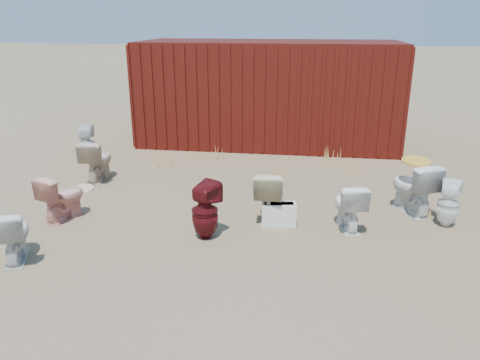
# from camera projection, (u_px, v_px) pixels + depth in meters

# --- Properties ---
(ground) EXTENTS (100.00, 100.00, 0.00)m
(ground) POSITION_uv_depth(u_px,v_px,m) (234.00, 229.00, 6.77)
(ground) COLOR brown
(ground) RESTS_ON ground
(shipping_container) EXTENTS (6.00, 2.40, 2.40)m
(shipping_container) POSITION_uv_depth(u_px,v_px,m) (269.00, 93.00, 11.24)
(shipping_container) COLOR #45110B
(shipping_container) RESTS_ON ground
(toilet_front_a) EXTENTS (0.62, 0.78, 0.70)m
(toilet_front_a) POSITION_uv_depth(u_px,v_px,m) (13.00, 235.00, 5.81)
(toilet_front_a) COLOR silver
(toilet_front_a) RESTS_ON ground
(toilet_front_pink) EXTENTS (0.63, 0.80, 0.72)m
(toilet_front_pink) POSITION_uv_depth(u_px,v_px,m) (62.00, 197.00, 7.01)
(toilet_front_pink) COLOR #E29182
(toilet_front_pink) RESTS_ON ground
(toilet_front_c) EXTENTS (0.53, 0.76, 0.71)m
(toilet_front_c) POSITION_uv_depth(u_px,v_px,m) (348.00, 205.00, 6.70)
(toilet_front_c) COLOR white
(toilet_front_c) RESTS_ON ground
(toilet_front_maroon) EXTENTS (0.50, 0.50, 0.81)m
(toilet_front_maroon) POSITION_uv_depth(u_px,v_px,m) (205.00, 211.00, 6.38)
(toilet_front_maroon) COLOR #540E12
(toilet_front_maroon) RESTS_ON ground
(toilet_back_a) EXTENTS (0.47, 0.47, 0.81)m
(toilet_back_a) POSITION_uv_depth(u_px,v_px,m) (86.00, 144.00, 9.79)
(toilet_back_a) COLOR silver
(toilet_back_a) RESTS_ON ground
(toilet_back_beige_left) EXTENTS (0.44, 0.77, 0.78)m
(toilet_back_beige_left) POSITION_uv_depth(u_px,v_px,m) (97.00, 160.00, 8.71)
(toilet_back_beige_left) COLOR #C5AC90
(toilet_back_beige_left) RESTS_ON ground
(toilet_back_beige_right) EXTENTS (0.44, 0.77, 0.78)m
(toilet_back_beige_right) POSITION_uv_depth(u_px,v_px,m) (270.00, 195.00, 7.00)
(toilet_back_beige_right) COLOR beige
(toilet_back_beige_right) RESTS_ON ground
(toilet_back_yellowlid) EXTENTS (0.78, 0.94, 0.84)m
(toilet_back_yellowlid) POSITION_uv_depth(u_px,v_px,m) (413.00, 187.00, 7.22)
(toilet_back_yellowlid) COLOR silver
(toilet_back_yellowlid) RESTS_ON ground
(toilet_back_e) EXTENTS (0.40, 0.41, 0.70)m
(toilet_back_e) POSITION_uv_depth(u_px,v_px,m) (448.00, 204.00, 6.78)
(toilet_back_e) COLOR white
(toilet_back_e) RESTS_ON ground
(yellow_lid) EXTENTS (0.42, 0.53, 0.02)m
(yellow_lid) POSITION_uv_depth(u_px,v_px,m) (416.00, 161.00, 7.08)
(yellow_lid) COLOR gold
(yellow_lid) RESTS_ON toilet_back_yellowlid
(loose_tank) EXTENTS (0.53, 0.28, 0.35)m
(loose_tank) POSITION_uv_depth(u_px,v_px,m) (279.00, 214.00, 6.84)
(loose_tank) COLOR silver
(loose_tank) RESTS_ON ground
(loose_lid_near) EXTENTS (0.40, 0.51, 0.02)m
(loose_lid_near) POSITION_uv_depth(u_px,v_px,m) (284.00, 212.00, 7.35)
(loose_lid_near) COLOR #C8B291
(loose_lid_near) RESTS_ON ground
(loose_lid_far) EXTENTS (0.55, 0.59, 0.02)m
(loose_lid_far) POSITION_uv_depth(u_px,v_px,m) (83.00, 188.00, 8.36)
(loose_lid_far) COLOR beige
(loose_lid_far) RESTS_ON ground
(weed_clump_a) EXTENTS (0.36, 0.36, 0.33)m
(weed_clump_a) POSITION_uv_depth(u_px,v_px,m) (166.00, 160.00, 9.49)
(weed_clump_a) COLOR tan
(weed_clump_a) RESTS_ON ground
(weed_clump_b) EXTENTS (0.32, 0.32, 0.27)m
(weed_clump_b) POSITION_uv_depth(u_px,v_px,m) (277.00, 171.00, 8.95)
(weed_clump_b) COLOR tan
(weed_clump_b) RESTS_ON ground
(weed_clump_c) EXTENTS (0.36, 0.36, 0.34)m
(weed_clump_c) POSITION_uv_depth(u_px,v_px,m) (353.00, 165.00, 9.16)
(weed_clump_c) COLOR tan
(weed_clump_c) RESTS_ON ground
(weed_clump_d) EXTENTS (0.30, 0.30, 0.30)m
(weed_clump_d) POSITION_uv_depth(u_px,v_px,m) (215.00, 153.00, 10.09)
(weed_clump_d) COLOR tan
(weed_clump_d) RESTS_ON ground
(weed_clump_e) EXTENTS (0.34, 0.34, 0.34)m
(weed_clump_e) POSITION_uv_depth(u_px,v_px,m) (333.00, 156.00, 9.77)
(weed_clump_e) COLOR tan
(weed_clump_e) RESTS_ON ground
(weed_clump_f) EXTENTS (0.28, 0.28, 0.22)m
(weed_clump_f) POSITION_uv_depth(u_px,v_px,m) (430.00, 214.00, 7.01)
(weed_clump_f) COLOR tan
(weed_clump_f) RESTS_ON ground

